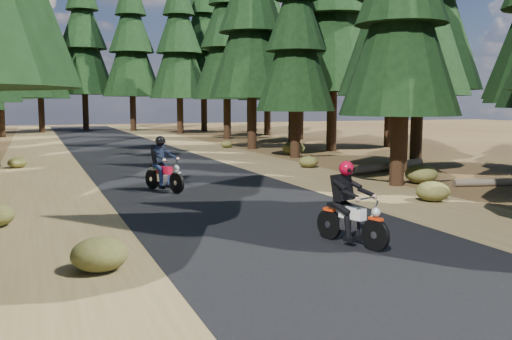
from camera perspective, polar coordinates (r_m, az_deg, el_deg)
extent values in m
plane|color=#472E19|center=(12.15, 2.60, -5.94)|extent=(120.00, 120.00, 0.00)
cube|color=black|center=(16.76, -4.39, -2.39)|extent=(6.00, 100.00, 0.01)
cube|color=brown|center=(16.04, -20.32, -3.22)|extent=(3.20, 100.00, 0.01)
cube|color=brown|center=(18.62, 9.28, -1.55)|extent=(3.20, 100.00, 0.01)
cylinder|color=black|center=(18.79, 14.06, 5.33)|extent=(0.48, 0.48, 4.52)
cone|color=black|center=(18.94, 14.31, 13.90)|extent=(3.84, 3.84, 5.65)
cylinder|color=black|center=(22.45, 14.43, 7.21)|extent=(0.53, 0.53, 5.84)
cylinder|color=black|center=(26.56, 15.87, 7.72)|extent=(0.56, 0.56, 6.43)
cylinder|color=black|center=(27.55, 3.96, 5.92)|extent=(0.48, 0.48, 4.51)
cone|color=black|center=(27.65, 4.01, 11.76)|extent=(3.83, 3.83, 5.64)
cone|color=black|center=(27.90, 4.05, 15.92)|extent=(2.93, 2.93, 4.06)
cylinder|color=black|center=(31.59, 7.62, 7.77)|extent=(0.56, 0.56, 6.47)
cone|color=black|center=(31.92, 7.73, 15.04)|extent=(5.50, 5.50, 8.09)
cylinder|color=black|center=(32.74, -0.40, 7.23)|extent=(0.53, 0.53, 5.83)
cone|color=black|center=(32.97, -0.41, 13.57)|extent=(4.95, 4.95, 7.29)
cylinder|color=black|center=(38.61, 3.63, 6.25)|extent=(0.48, 0.48, 4.61)
cone|color=black|center=(38.69, 3.67, 10.52)|extent=(3.92, 3.92, 5.77)
cone|color=black|center=(38.88, 3.69, 13.58)|extent=(3.00, 3.00, 4.15)
cone|color=black|center=(39.18, 3.71, 16.60)|extent=(2.08, 2.08, 3.46)
cylinder|color=black|center=(41.39, -2.91, 7.09)|extent=(0.53, 0.53, 5.76)
cone|color=black|center=(41.56, -2.94, 12.06)|extent=(4.90, 4.90, 7.21)
cone|color=black|center=(41.88, -2.97, 15.60)|extent=(3.75, 3.75, 5.19)
cylinder|color=black|center=(46.48, 1.15, 7.00)|extent=(0.53, 0.53, 5.66)
cone|color=black|center=(46.62, 1.16, 11.35)|extent=(4.81, 4.81, 7.07)
cone|color=black|center=(46.89, 1.17, 14.45)|extent=(3.68, 3.68, 5.09)
cylinder|color=black|center=(40.91, 4.42, 7.25)|extent=(0.54, 0.54, 6.00)
cone|color=black|center=(41.11, 4.47, 12.48)|extent=(5.10, 5.10, 7.50)
cone|color=black|center=(41.47, 4.51, 16.19)|extent=(3.90, 3.90, 5.40)
cylinder|color=black|center=(34.99, 13.18, 6.84)|extent=(0.52, 0.52, 5.60)
cone|color=black|center=(35.17, 13.34, 12.54)|extent=(4.76, 4.76, 7.00)
cylinder|color=black|center=(47.87, -24.23, 6.85)|extent=(0.56, 0.56, 6.40)
cylinder|color=black|center=(49.26, -7.62, 7.13)|extent=(0.54, 0.54, 6.00)
cone|color=black|center=(49.43, -7.69, 11.48)|extent=(5.10, 5.10, 7.50)
cone|color=black|center=(49.72, -7.74, 14.58)|extent=(3.90, 3.90, 5.40)
cylinder|color=black|center=(52.94, -5.23, 7.35)|extent=(0.56, 0.56, 6.40)
cone|color=black|center=(53.13, -5.28, 11.67)|extent=(5.44, 5.44, 8.00)
cone|color=black|center=(53.45, -5.31, 14.75)|extent=(4.16, 4.16, 5.76)
cylinder|color=black|center=(53.82, -20.72, 6.72)|extent=(0.54, 0.54, 6.00)
cone|color=black|center=(53.98, -20.89, 10.70)|extent=(5.10, 5.10, 7.50)
cone|color=black|center=(54.25, -21.01, 13.55)|extent=(3.90, 3.90, 5.40)
cylinder|color=black|center=(54.54, -12.23, 7.21)|extent=(0.56, 0.56, 6.40)
cone|color=black|center=(54.73, -12.34, 11.40)|extent=(5.44, 5.44, 8.00)
cone|color=black|center=(55.04, -12.42, 14.39)|extent=(4.16, 4.16, 5.76)
cylinder|color=black|center=(57.03, -16.73, 7.26)|extent=(0.57, 0.57, 6.80)
cone|color=black|center=(57.24, -16.88, 11.51)|extent=(5.78, 5.78, 8.50)
cone|color=black|center=(57.58, -16.99, 14.54)|extent=(4.42, 4.42, 6.12)
cylinder|color=black|center=(50.10, -0.61, 7.18)|extent=(0.54, 0.54, 6.00)
cone|color=black|center=(50.27, -0.61, 11.46)|extent=(5.10, 5.10, 7.50)
cone|color=black|center=(50.56, -0.62, 14.51)|extent=(3.90, 3.90, 5.40)
cylinder|color=#4C4233|center=(22.93, 12.76, 0.33)|extent=(4.87, 2.19, 0.32)
ellipsoid|color=#474C1E|center=(33.61, -2.94, 2.59)|extent=(0.70, 0.70, 0.42)
ellipsoid|color=#474C1E|center=(23.50, 5.28, 0.82)|extent=(0.79, 0.79, 0.48)
ellipsoid|color=#474C1E|center=(9.50, -15.39, -8.14)|extent=(0.90, 0.90, 0.54)
ellipsoid|color=#474C1E|center=(25.23, -22.77, 0.69)|extent=(0.74, 0.74, 0.45)
ellipsoid|color=#474C1E|center=(29.05, 3.76, 2.19)|extent=(1.15, 1.15, 0.69)
ellipsoid|color=#474C1E|center=(16.20, 17.24, -2.05)|extent=(0.91, 0.91, 0.55)
ellipsoid|color=#474C1E|center=(19.58, 16.21, -0.39)|extent=(1.06, 1.06, 0.63)
cube|color=black|center=(10.76, 9.60, -1.88)|extent=(0.40, 0.31, 0.51)
sphere|color=#A80620|center=(10.71, 9.64, 0.09)|extent=(0.36, 0.36, 0.28)
cube|color=black|center=(17.28, -9.22, 1.57)|extent=(0.43, 0.36, 0.54)
sphere|color=black|center=(17.25, -9.24, 2.86)|extent=(0.40, 0.40, 0.30)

